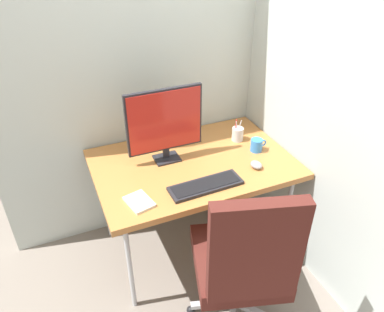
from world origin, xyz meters
name	(u,v)px	position (x,y,z in m)	size (l,w,h in m)	color
ground_plane	(193,243)	(0.00, 0.00, 0.00)	(8.00, 8.00, 0.00)	slate
wall_back	(165,32)	(0.00, 0.44, 1.40)	(2.33, 0.04, 2.80)	#B7C1BC
wall_side_right	(312,47)	(0.64, -0.16, 1.40)	(0.04, 1.93, 2.80)	#B7C1BC
desk	(193,167)	(0.00, 0.00, 0.68)	(1.22, 0.82, 0.71)	#B27038
office_chair	(243,261)	(-0.01, -0.68, 0.53)	(0.60, 0.65, 1.04)	black
monitor	(165,122)	(-0.14, 0.10, 0.97)	(0.47, 0.13, 0.47)	black
keyboard	(206,185)	(-0.04, -0.27, 0.73)	(0.43, 0.15, 0.02)	black
mouse	(256,165)	(0.33, -0.21, 0.73)	(0.06, 0.08, 0.04)	gray
pen_holder	(238,134)	(0.38, 0.12, 0.76)	(0.08, 0.08, 0.16)	silver
notebook	(139,202)	(-0.42, -0.25, 0.72)	(0.12, 0.16, 0.02)	silver
coffee_mug	(257,145)	(0.43, -0.04, 0.76)	(0.11, 0.08, 0.08)	#337FD8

